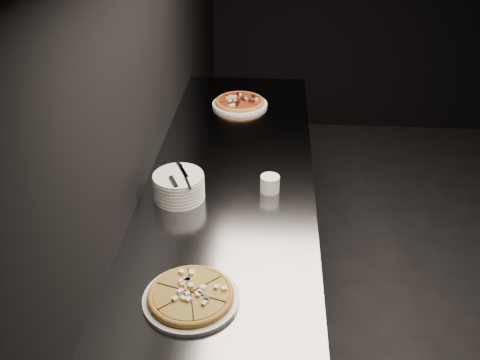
# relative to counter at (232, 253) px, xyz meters

# --- Properties ---
(wall_left) EXTENTS (0.02, 5.00, 2.80)m
(wall_left) POSITION_rel_counter_xyz_m (-0.37, 0.00, 0.94)
(wall_left) COLOR black
(wall_left) RESTS_ON floor
(counter) EXTENTS (0.74, 2.44, 0.92)m
(counter) POSITION_rel_counter_xyz_m (0.00, 0.00, 0.00)
(counter) COLOR slate
(counter) RESTS_ON floor
(pizza_mushroom) EXTENTS (0.35, 0.35, 0.04)m
(pizza_mushroom) POSITION_rel_counter_xyz_m (-0.06, -0.81, 0.48)
(pizza_mushroom) COLOR white
(pizza_mushroom) RESTS_ON counter
(pizza_tomato) EXTENTS (0.37, 0.37, 0.04)m
(pizza_tomato) POSITION_rel_counter_xyz_m (-0.02, 0.77, 0.48)
(pizza_tomato) COLOR white
(pizza_tomato) RESTS_ON counter
(plate_stack) EXTENTS (0.21, 0.21, 0.11)m
(plate_stack) POSITION_rel_counter_xyz_m (-0.20, -0.21, 0.51)
(plate_stack) COLOR white
(plate_stack) RESTS_ON counter
(cutlery) EXTENTS (0.09, 0.22, 0.01)m
(cutlery) POSITION_rel_counter_xyz_m (-0.19, -0.22, 0.57)
(cutlery) COLOR #AFB1B6
(cutlery) RESTS_ON plate_stack
(ramekin) EXTENTS (0.08, 0.08, 0.07)m
(ramekin) POSITION_rel_counter_xyz_m (0.18, -0.13, 0.50)
(ramekin) COLOR white
(ramekin) RESTS_ON counter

